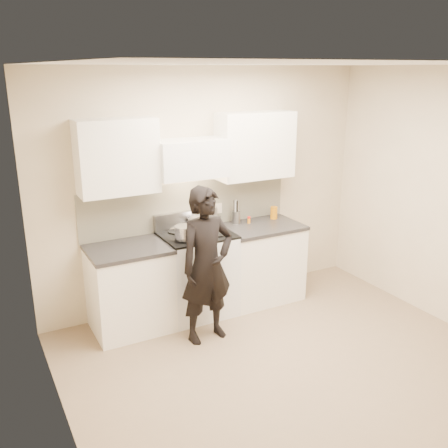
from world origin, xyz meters
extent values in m
plane|color=#836C51|center=(0.00, 0.00, 0.00)|extent=(4.00, 4.00, 0.00)
cube|color=beige|center=(0.00, 1.75, 1.35)|extent=(4.00, 0.04, 2.70)
cube|color=beige|center=(-2.00, 0.00, 1.35)|extent=(0.04, 3.50, 2.70)
cube|color=white|center=(0.00, 0.00, 2.69)|extent=(4.00, 3.50, 0.02)
cube|color=beige|center=(-0.25, 1.74, 1.19)|extent=(2.50, 0.02, 0.53)
cube|color=#9B9A9D|center=(-0.30, 1.70, 1.03)|extent=(0.76, 0.08, 0.20)
cube|color=white|center=(-0.30, 1.55, 1.75)|extent=(0.76, 0.40, 0.40)
cylinder|color=#A1A3B2|center=(-0.30, 1.37, 1.57)|extent=(0.66, 0.02, 0.02)
cube|color=white|center=(0.53, 1.58, 1.83)|extent=(0.90, 0.33, 0.75)
cube|color=white|center=(-1.08, 1.58, 1.83)|extent=(0.80, 0.33, 0.75)
cube|color=beige|center=(0.13, 1.73, 1.10)|extent=(0.08, 0.01, 0.12)
cube|color=white|center=(-0.30, 1.43, 0.46)|extent=(0.76, 0.65, 0.92)
cube|color=black|center=(-0.30, 1.43, 0.93)|extent=(0.76, 0.65, 0.02)
cube|color=#BABABA|center=(-0.14, 1.54, 0.95)|extent=(0.36, 0.34, 0.01)
cylinder|color=#A1A3B2|center=(-0.30, 1.13, 0.78)|extent=(0.62, 0.02, 0.02)
cylinder|color=black|center=(-0.48, 1.28, 0.95)|extent=(0.18, 0.18, 0.01)
cylinder|color=black|center=(-0.12, 1.28, 0.95)|extent=(0.18, 0.18, 0.01)
cylinder|color=black|center=(-0.48, 1.57, 0.95)|extent=(0.18, 0.18, 0.01)
cylinder|color=black|center=(-0.12, 1.57, 0.95)|extent=(0.18, 0.18, 0.01)
cube|color=white|center=(0.53, 1.43, 0.44)|extent=(0.90, 0.65, 0.88)
cube|color=black|center=(0.53, 1.43, 0.90)|extent=(0.92, 0.67, 0.04)
cube|color=white|center=(-1.08, 1.43, 0.44)|extent=(0.80, 0.65, 0.88)
cube|color=black|center=(-1.08, 1.43, 0.90)|extent=(0.82, 0.67, 0.04)
ellipsoid|color=#A1A3B2|center=(-0.18, 1.57, 1.04)|extent=(0.30, 0.30, 0.17)
torus|color=#A1A3B2|center=(-0.18, 1.57, 1.08)|extent=(0.32, 0.32, 0.01)
ellipsoid|color=beige|center=(-0.18, 1.57, 1.03)|extent=(0.17, 0.17, 0.08)
cylinder|color=silver|center=(-0.22, 1.45, 1.13)|extent=(0.03, 0.22, 0.16)
cylinder|color=#A1A3B2|center=(-0.50, 1.28, 1.03)|extent=(0.27, 0.27, 0.14)
cube|color=#A1A3B2|center=(-0.62, 1.32, 1.08)|extent=(0.05, 0.04, 0.01)
cube|color=#A1A3B2|center=(-0.38, 1.24, 1.08)|extent=(0.05, 0.04, 0.01)
cylinder|color=#9B9A9D|center=(0.30, 1.62, 0.99)|extent=(0.10, 0.10, 0.15)
cylinder|color=black|center=(0.33, 1.62, 1.07)|extent=(0.01, 0.01, 0.26)
cylinder|color=silver|center=(0.32, 1.64, 1.07)|extent=(0.01, 0.01, 0.26)
cylinder|color=#9B9A9D|center=(0.30, 1.64, 1.07)|extent=(0.01, 0.01, 0.26)
cylinder|color=black|center=(0.29, 1.64, 1.07)|extent=(0.01, 0.01, 0.26)
cylinder|color=#9B9A9D|center=(0.28, 1.62, 1.07)|extent=(0.01, 0.01, 0.26)
cylinder|color=silver|center=(0.29, 1.60, 1.07)|extent=(0.01, 0.01, 0.26)
cylinder|color=black|center=(0.30, 1.60, 1.07)|extent=(0.01, 0.01, 0.26)
cylinder|color=#9B9A9D|center=(0.32, 1.60, 1.07)|extent=(0.01, 0.01, 0.26)
cylinder|color=orange|center=(0.44, 1.55, 0.95)|extent=(0.03, 0.03, 0.06)
cylinder|color=red|center=(0.44, 1.55, 0.99)|extent=(0.04, 0.04, 0.02)
cylinder|color=#C67208|center=(0.80, 1.57, 0.99)|extent=(0.09, 0.09, 0.15)
imported|color=black|center=(-0.45, 0.87, 0.80)|extent=(0.62, 0.44, 1.60)
camera|label=1|loc=(-2.46, -3.26, 2.67)|focal=40.00mm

